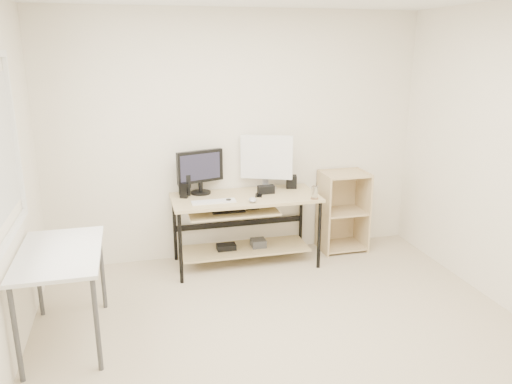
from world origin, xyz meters
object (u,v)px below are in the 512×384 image
at_px(desk, 243,216).
at_px(side_table, 60,261).
at_px(audio_controller, 184,191).
at_px(white_imac, 267,159).
at_px(shelf_unit, 342,210).
at_px(black_monitor, 200,169).

distance_m(desk, side_table, 1.97).
relative_size(desk, audio_controller, 9.66).
bearing_deg(desk, white_imac, 29.89).
relative_size(desk, side_table, 1.50).
bearing_deg(white_imac, shelf_unit, 21.96).
bearing_deg(audio_controller, white_imac, 30.08).
height_order(desk, audio_controller, audio_controller).
relative_size(white_imac, audio_controller, 3.78).
relative_size(shelf_unit, white_imac, 1.53).
height_order(side_table, audio_controller, audio_controller).
xyz_separation_m(desk, black_monitor, (-0.40, 0.20, 0.47)).
xyz_separation_m(desk, shelf_unit, (1.18, 0.16, -0.09)).
bearing_deg(black_monitor, desk, -42.72).
xyz_separation_m(side_table, white_imac, (1.95, 1.23, 0.42)).
bearing_deg(white_imac, audio_controller, -151.94).
height_order(desk, shelf_unit, shelf_unit).
distance_m(desk, shelf_unit, 1.19).
xyz_separation_m(side_table, shelf_unit, (2.83, 1.22, -0.22)).
height_order(side_table, white_imac, white_imac).
xyz_separation_m(side_table, audio_controller, (1.06, 1.15, 0.16)).
bearing_deg(audio_controller, side_table, -108.04).
distance_m(shelf_unit, white_imac, 1.08).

